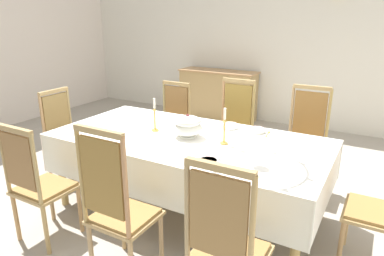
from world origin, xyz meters
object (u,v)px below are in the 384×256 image
Objects in this scene: bowl_far_right at (229,126)px; spoon_secondary at (172,117)px; chair_north_b at (233,129)px; soup_tureen at (187,126)px; sideboard at (218,95)px; chair_head_west at (66,133)px; chair_south_a at (37,183)px; dining_table at (188,144)px; chair_south_b at (117,206)px; bowl_near_left at (257,130)px; chair_north_a at (171,121)px; bowl_far_left at (208,162)px; bowl_near_right at (179,117)px; candlestick_east at (224,130)px; spoon_primary at (268,133)px; candlestick_west at (155,118)px; chair_south_c at (226,245)px; chair_north_c at (305,140)px.

bowl_far_right reaches higher than spoon_secondary.
soup_tureen is at bearing 88.32° from chair_north_b.
sideboard is (-1.40, 2.66, -0.35)m from bowl_far_right.
chair_south_a is at bearing 38.96° from chair_head_west.
dining_table is 2.12× the size of chair_south_b.
sideboard is at bearing 122.35° from bowl_near_left.
bowl_far_left is at bearing 131.05° from chair_north_a.
chair_south_b reaches higher than bowl_near_right.
bowl_far_left is (1.30, -1.49, 0.27)m from chair_north_a.
candlestick_east is at bearing 108.52° from chair_north_b.
chair_south_a is 4.15m from sideboard.
dining_table is at bearing -149.13° from spoon_primary.
chair_north_b is 1.15m from candlestick_west.
chair_south_a is 2.05m from chair_north_a.
soup_tureen is at bearing -117.37° from bowl_far_right.
spoon_primary is at bearing 4.84° from bowl_far_right.
chair_south_b is at bearing 113.02° from chair_north_a.
bowl_near_left is 0.29m from bowl_far_right.
chair_north_b reaches higher than bowl_near_right.
chair_north_a reaches higher than bowl_far_left.
chair_north_b is (0.00, 2.06, -0.02)m from chair_south_b.
chair_north_a is (0.00, 2.05, -0.01)m from chair_south_a.
candlestick_east reaches higher than chair_head_west.
chair_south_c is at bearing -64.43° from candlestick_east.
bowl_far_right is at bearing 62.99° from dining_table.
chair_head_west is 6.30× the size of bowl_far_left.
chair_north_c is at bearing 112.08° from chair_head_west.
chair_north_a is at bearing 129.82° from chair_south_c.
sideboard is at bearing 110.57° from soup_tureen.
dining_table is 0.42m from candlestick_west.
chair_north_b is at bearing 55.18° from bowl_near_right.
sideboard is at bearing 104.40° from candlestick_west.
chair_south_c is 0.99× the size of chair_north_c.
candlestick_west is 0.47m from bowl_near_right.
bowl_near_left reaches higher than dining_table.
soup_tureen is at bearing 130.13° from chair_south_c.
chair_south_b is at bearing -179.77° from chair_south_c.
chair_north_b is 6.50× the size of spoon_primary.
bowl_far_left is 3.95m from sideboard.
chair_north_c is at bearing 49.89° from soup_tureen.
bowl_far_left is at bearing 74.74° from chair_north_c.
dining_table is 2.23× the size of chair_south_c.
bowl_near_left is at bearing -8.83° from spoon_secondary.
chair_south_a is 3.25× the size of candlestick_west.
dining_table is at bearing 50.00° from chair_north_c.
chair_head_west is at bearing 31.19° from chair_north_b.
bowl_far_left is (0.08, -0.47, -0.11)m from candlestick_east.
dining_table is at bearing 110.62° from sideboard.
chair_north_a reaches higher than sideboard.
chair_north_c reaches higher than soup_tureen.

